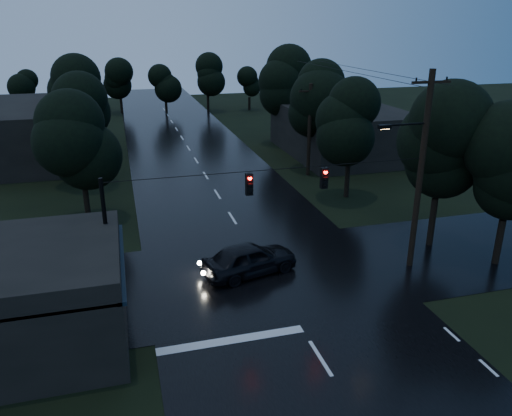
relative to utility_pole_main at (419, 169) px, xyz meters
name	(u,v)px	position (x,y,z in m)	size (l,w,h in m)	color
main_road	(206,176)	(-7.41, 19.00, -5.26)	(12.00, 120.00, 0.02)	black
cross_street	(268,274)	(-7.41, 1.00, -5.26)	(60.00, 9.00, 0.02)	black
building_far_right	(342,131)	(6.59, 23.00, -3.06)	(10.00, 14.00, 4.40)	black
building_far_left	(37,132)	(-21.41, 29.00, -2.76)	(10.00, 16.00, 5.00)	black
utility_pole_main	(419,169)	(0.00, 0.00, 0.00)	(3.50, 0.30, 10.00)	black
utility_pole_far	(309,129)	(0.89, 17.00, -1.38)	(2.00, 0.30, 7.50)	black
anchor_pole_left	(108,245)	(-14.91, 0.00, -2.26)	(0.18, 0.18, 6.00)	black
span_signals	(287,180)	(-6.85, -0.01, -0.01)	(15.00, 0.37, 1.12)	black
tree_corner_near	(443,142)	(2.59, 2.00, 0.74)	(4.48, 4.48, 9.44)	black
tree_left_a	(79,141)	(-16.41, 11.00, -0.02)	(3.92, 3.92, 8.26)	black
tree_left_b	(76,113)	(-17.01, 19.00, 0.36)	(4.20, 4.20, 8.85)	black
tree_left_c	(75,92)	(-17.61, 29.00, 0.74)	(4.48, 4.48, 9.44)	black
tree_right_a	(351,120)	(1.59, 11.00, 0.36)	(4.20, 4.20, 8.85)	black
tree_right_b	(316,99)	(2.19, 19.00, 0.74)	(4.48, 4.48, 9.44)	black
tree_right_c	(285,81)	(2.79, 29.00, 1.11)	(4.76, 4.76, 10.03)	black
car	(250,259)	(-8.25, 1.34, -4.43)	(1.96, 4.86, 1.66)	black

